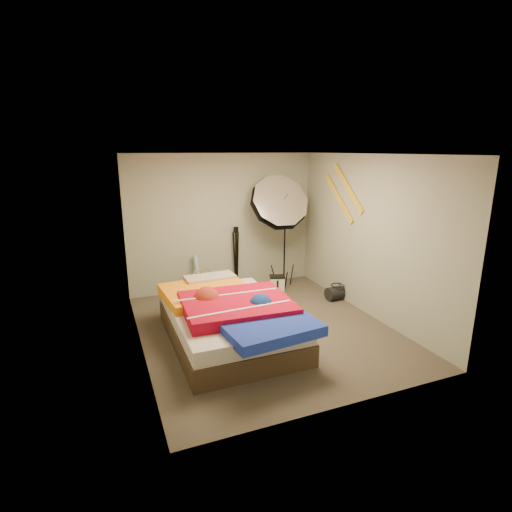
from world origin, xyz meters
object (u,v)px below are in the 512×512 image
bed (230,318)px  wrapping_roll (198,275)px  tote_bag (201,287)px  photo_umbrella (278,204)px  camera_tripod (236,253)px  duffel_bag (337,293)px  camera_case (277,284)px

bed → wrapping_roll: bearing=88.9°
tote_bag → bed: bed is taller
bed → photo_umbrella: 2.58m
photo_umbrella → camera_tripod: (-0.69, 0.35, -0.93)m
duffel_bag → tote_bag: bearing=151.4°
duffel_bag → photo_umbrella: photo_umbrella is taller
photo_umbrella → camera_tripod: photo_umbrella is taller
duffel_bag → wrapping_roll: bearing=146.6°
wrapping_roll → camera_case: wrapping_roll is taller
camera_case → duffel_bag: size_ratio=0.67×
wrapping_roll → duffel_bag: size_ratio=1.85×
wrapping_roll → bed: wrapping_roll is taller
wrapping_roll → camera_case: size_ratio=2.74×
tote_bag → bed: bearing=-107.6°
bed → tote_bag: bearing=88.9°
photo_umbrella → tote_bag: bearing=177.2°
bed → photo_umbrella: size_ratio=1.10×
tote_bag → bed: 1.75m
camera_tripod → photo_umbrella: bearing=-27.2°
duffel_bag → camera_tripod: 1.99m
tote_bag → photo_umbrella: photo_umbrella is taller
wrapping_roll → duffel_bag: (2.20, -1.20, -0.24)m
camera_case → camera_tripod: size_ratio=0.22×
duffel_bag → camera_tripod: camera_tripod is taller
tote_bag → camera_tripod: size_ratio=0.34×
duffel_bag → bed: bed is taller
camera_case → camera_tripod: (-0.64, 0.45, 0.54)m
wrapping_roll → camera_case: 1.48m
camera_case → camera_tripod: 0.96m
tote_bag → bed: (-0.03, -1.75, 0.13)m
camera_case → bed: bed is taller
duffel_bag → photo_umbrella: (-0.75, 0.90, 1.49)m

